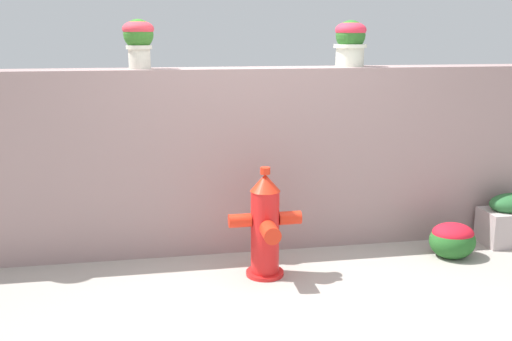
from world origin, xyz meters
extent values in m
plane|color=#A29990|center=(0.00, 0.00, 0.00)|extent=(24.00, 24.00, 0.00)
cube|color=gray|center=(0.00, 0.99, 0.77)|extent=(6.16, 0.36, 1.55)
cylinder|color=beige|center=(-0.91, 0.97, 1.64)|extent=(0.17, 0.17, 0.18)
cylinder|color=beige|center=(-0.91, 0.97, 1.72)|extent=(0.20, 0.20, 0.03)
sphere|color=#306D24|center=(-0.91, 0.97, 1.82)|extent=(0.24, 0.24, 0.24)
ellipsoid|color=#DB3643|center=(-0.91, 0.97, 1.86)|extent=(0.25, 0.25, 0.13)
cylinder|color=silver|center=(0.84, 1.01, 1.64)|extent=(0.24, 0.24, 0.19)
cylinder|color=silver|center=(0.84, 1.01, 1.72)|extent=(0.28, 0.28, 0.03)
sphere|color=#296122|center=(0.84, 1.01, 1.81)|extent=(0.25, 0.25, 0.25)
ellipsoid|color=#DE2D42|center=(0.84, 1.01, 1.85)|extent=(0.26, 0.26, 0.14)
cylinder|color=red|center=(-0.02, 0.31, 0.01)|extent=(0.29, 0.29, 0.03)
cylinder|color=red|center=(-0.02, 0.31, 0.34)|extent=(0.22, 0.22, 0.67)
cone|color=red|center=(-0.02, 0.31, 0.74)|extent=(0.23, 0.23, 0.13)
cylinder|color=red|center=(-0.02, 0.31, 0.83)|extent=(0.08, 0.08, 0.05)
cylinder|color=red|center=(-0.22, 0.31, 0.45)|extent=(0.17, 0.10, 0.10)
cylinder|color=red|center=(0.17, 0.31, 0.45)|extent=(0.17, 0.10, 0.10)
cylinder|color=red|center=(-0.02, 0.11, 0.42)|extent=(0.13, 0.19, 0.13)
ellipsoid|color=#266226|center=(1.59, 0.41, 0.14)|extent=(0.38, 0.35, 0.30)
ellipsoid|color=red|center=(1.59, 0.41, 0.20)|extent=(0.35, 0.31, 0.17)
cube|color=#B5A4A2|center=(2.26, 0.61, 0.15)|extent=(0.51, 0.32, 0.31)
camera|label=1|loc=(-0.82, -3.76, 1.82)|focal=40.34mm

